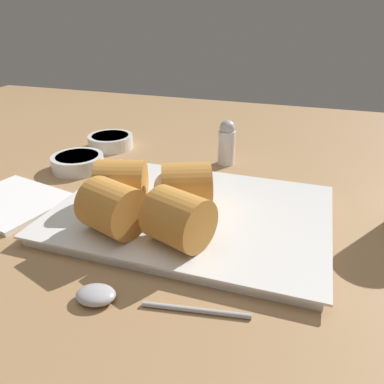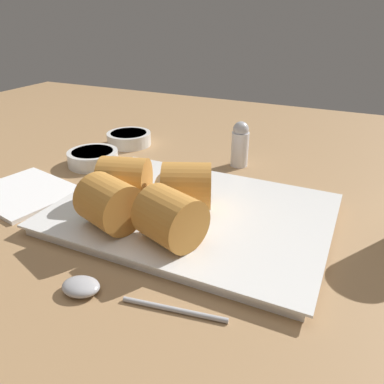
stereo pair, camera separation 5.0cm
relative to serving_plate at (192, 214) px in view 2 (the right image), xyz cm
name	(u,v)px [view 2 (the right image)]	position (x,y,z in cm)	size (l,w,h in cm)	color
table_surface	(174,228)	(-1.81, -1.63, -1.76)	(180.00, 140.00, 2.00)	#A87F54
serving_plate	(192,214)	(0.00, 0.00, 0.00)	(34.80, 25.44, 1.50)	white
roll_front_left	(183,186)	(-1.28, 0.02, 3.79)	(8.07, 8.02, 6.09)	#C68438
roll_front_right	(108,202)	(-7.30, -7.77, 3.79)	(7.97, 7.78, 6.09)	#C68438
roll_back_left	(120,180)	(-9.57, -2.01, 3.79)	(7.91, 7.60, 6.09)	#C68438
roll_back_right	(168,216)	(0.66, -7.67, 3.79)	(7.99, 7.86, 6.09)	#C68438
dipping_bowl_near	(93,157)	(-23.81, 9.68, 0.61)	(8.75, 8.75, 2.52)	silver
dipping_bowl_far	(129,138)	(-24.08, 21.35, 0.61)	(8.75, 8.75, 2.52)	silver
spoon	(93,290)	(-2.44, -17.22, -0.15)	(16.64, 4.34, 1.33)	#B2B2B7
napkin	(25,192)	(-25.70, -4.12, -0.46)	(16.22, 14.59, 0.60)	white
salt_shaker	(240,144)	(-0.39, 20.29, 3.19)	(3.00, 3.00, 7.90)	silver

